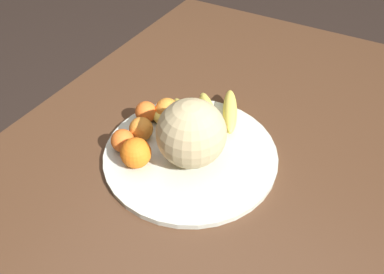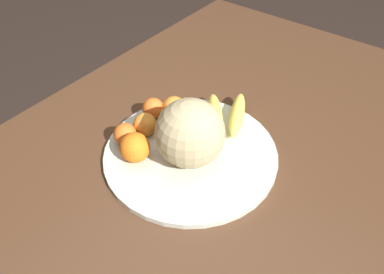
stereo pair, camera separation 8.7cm
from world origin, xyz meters
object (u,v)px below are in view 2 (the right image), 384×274
(orange_front_right, at_px, (174,108))
(orange_mid_center, at_px, (135,147))
(kitchen_table, at_px, (199,171))
(orange_front_left, at_px, (145,124))
(fruit_bowl, at_px, (192,154))
(orange_back_left, at_px, (125,134))
(banana_bunch, at_px, (205,117))
(orange_back_right, at_px, (153,108))
(melon, at_px, (190,133))

(orange_front_right, distance_m, orange_mid_center, 0.18)
(kitchen_table, distance_m, orange_front_left, 0.19)
(fruit_bowl, relative_size, orange_back_left, 7.49)
(fruit_bowl, xyz_separation_m, orange_front_right, (-0.08, -0.12, 0.04))
(kitchen_table, xyz_separation_m, orange_back_left, (0.11, -0.15, 0.13))
(fruit_bowl, xyz_separation_m, orange_mid_center, (0.10, -0.09, 0.04))
(orange_front_right, xyz_separation_m, orange_mid_center, (0.17, 0.03, 0.00))
(banana_bunch, distance_m, orange_front_left, 0.16)
(banana_bunch, bearing_deg, orange_back_right, 69.90)
(orange_front_left, bearing_deg, kitchen_table, 111.55)
(fruit_bowl, height_order, orange_back_left, orange_back_left)
(orange_front_right, height_order, orange_back_right, orange_front_right)
(fruit_bowl, relative_size, orange_front_right, 6.73)
(banana_bunch, xyz_separation_m, orange_back_right, (0.06, -0.12, 0.01))
(orange_front_right, bearing_deg, melon, 53.23)
(kitchen_table, xyz_separation_m, orange_front_left, (0.05, -0.13, 0.13))
(fruit_bowl, bearing_deg, banana_bunch, -159.67)
(orange_mid_center, relative_size, orange_back_left, 1.28)
(banana_bunch, bearing_deg, orange_back_left, 101.67)
(melon, xyz_separation_m, orange_mid_center, (0.08, -0.10, -0.04))
(orange_front_right, xyz_separation_m, orange_back_left, (0.15, -0.03, -0.00))
(fruit_bowl, bearing_deg, orange_front_left, -82.54)
(kitchen_table, height_order, orange_back_left, orange_back_left)
(fruit_bowl, height_order, orange_back_right, orange_back_right)
(orange_front_right, relative_size, orange_back_right, 1.11)
(banana_bunch, bearing_deg, fruit_bowl, 153.98)
(banana_bunch, bearing_deg, orange_mid_center, 118.72)
(orange_front_left, height_order, orange_back_right, orange_front_left)
(orange_back_left, bearing_deg, orange_front_left, 164.36)
(orange_front_right, distance_m, orange_back_right, 0.06)
(orange_back_left, distance_m, orange_back_right, 0.12)
(orange_mid_center, distance_m, orange_back_right, 0.16)
(fruit_bowl, distance_m, orange_front_left, 0.14)
(banana_bunch, relative_size, orange_front_left, 4.44)
(kitchen_table, bearing_deg, fruit_bowl, 6.82)
(fruit_bowl, distance_m, banana_bunch, 0.12)
(orange_back_left, xyz_separation_m, orange_back_right, (-0.12, -0.01, 0.00))
(melon, bearing_deg, kitchen_table, -166.33)
(kitchen_table, relative_size, fruit_bowl, 3.69)
(fruit_bowl, xyz_separation_m, orange_back_right, (-0.04, -0.16, 0.04))
(kitchen_table, bearing_deg, orange_mid_center, -34.18)
(melon, height_order, orange_front_left, melon)
(kitchen_table, distance_m, orange_back_right, 0.21)
(fruit_bowl, height_order, orange_front_right, orange_front_right)
(orange_front_left, height_order, orange_mid_center, orange_mid_center)
(fruit_bowl, bearing_deg, melon, 25.18)
(kitchen_table, bearing_deg, melon, 13.67)
(fruit_bowl, distance_m, melon, 0.09)
(banana_bunch, height_order, orange_mid_center, orange_mid_center)
(melon, distance_m, orange_mid_center, 0.14)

